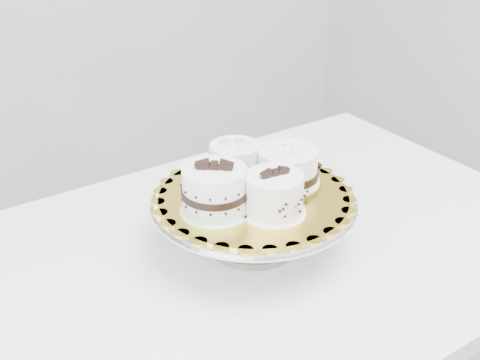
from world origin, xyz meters
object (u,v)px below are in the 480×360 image
cake_stand (253,212)px  cake_banded (215,192)px  cake_dots (235,161)px  cake_ribbon (288,167)px  cake_swirl (274,195)px  cake_board (253,196)px  table (258,277)px

cake_stand → cake_banded: size_ratio=2.42×
cake_stand → cake_dots: cake_dots is taller
cake_ribbon → cake_swirl: bearing=-158.8°
cake_banded → cake_stand: bearing=43.4°
cake_stand → cake_board: bearing=-45.0°
cake_stand → cake_swirl: (-0.01, -0.07, 0.07)m
cake_stand → cake_swirl: size_ratio=3.38×
cake_board → cake_banded: size_ratio=2.22×
cake_banded → cake_swirl: bearing=0.1°
cake_stand → cake_ribbon: cake_ribbon is taller
cake_swirl → cake_dots: size_ratio=0.91×
cake_dots → cake_ribbon: cake_dots is taller
cake_swirl → cake_dots: 0.15m
cake_stand → cake_dots: size_ratio=3.06×
cake_stand → cake_banded: (-0.09, -0.01, 0.07)m
table → cake_dots: cake_dots is taller
cake_banded → cake_ribbon: cake_banded is taller
cake_stand → table: bearing=-12.1°
table → cake_stand: 0.15m
cake_board → cake_swirl: cake_swirl is taller
table → cake_ribbon: 0.23m
cake_ribbon → cake_dots: bearing=118.8°
cake_board → cake_swirl: size_ratio=3.10×
cake_swirl → cake_stand: bearing=91.4°
cake_board → cake_ribbon: (0.08, 0.01, 0.03)m
cake_stand → cake_board: (0.00, -0.00, 0.03)m
cake_stand → cake_dots: (0.01, 0.07, 0.07)m
cake_board → cake_dots: bearing=84.2°
cake_swirl → cake_ribbon: 0.12m
cake_swirl → cake_banded: bearing=148.7°
cake_banded → cake_dots: bearing=79.4°
table → cake_dots: 0.23m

